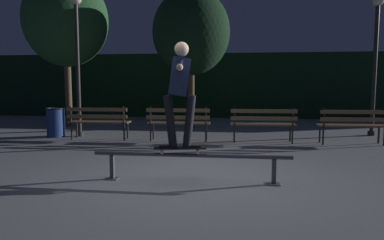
{
  "coord_description": "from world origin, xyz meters",
  "views": [
    {
      "loc": [
        0.68,
        -5.47,
        1.47
      ],
      "look_at": [
        -0.08,
        0.57,
        0.85
      ],
      "focal_mm": 33.58,
      "sensor_mm": 36.0,
      "label": 1
    }
  ],
  "objects_px": {
    "skateboarder": "(180,86)",
    "park_bench_left_center": "(178,120)",
    "tree_far_left": "(66,21)",
    "lamp_post_left": "(77,46)",
    "park_bench_right_center": "(263,121)",
    "park_bench_rightmost": "(353,123)",
    "tree_behind_benches": "(191,32)",
    "park_bench_leftmost": "(99,119)",
    "lamp_post_right": "(376,47)",
    "grind_rail": "(191,159)",
    "trash_can": "(56,122)",
    "skateboard": "(180,148)"
  },
  "relations": [
    {
      "from": "tree_behind_benches",
      "to": "tree_far_left",
      "type": "distance_m",
      "value": 4.27
    },
    {
      "from": "grind_rail",
      "to": "skateboarder",
      "type": "height_order",
      "value": "skateboarder"
    },
    {
      "from": "park_bench_right_center",
      "to": "lamp_post_right",
      "type": "height_order",
      "value": "lamp_post_right"
    },
    {
      "from": "park_bench_right_center",
      "to": "trash_can",
      "type": "xyz_separation_m",
      "value": [
        -5.62,
        0.35,
        -0.12
      ]
    },
    {
      "from": "park_bench_leftmost",
      "to": "tree_behind_benches",
      "type": "bearing_deg",
      "value": 55.93
    },
    {
      "from": "park_bench_right_center",
      "to": "lamp_post_left",
      "type": "height_order",
      "value": "lamp_post_left"
    },
    {
      "from": "skateboarder",
      "to": "tree_behind_benches",
      "type": "xyz_separation_m",
      "value": [
        -0.7,
        6.77,
        1.71
      ]
    },
    {
      "from": "park_bench_left_center",
      "to": "park_bench_rightmost",
      "type": "xyz_separation_m",
      "value": [
        4.24,
        0.0,
        0.0
      ]
    },
    {
      "from": "park_bench_leftmost",
      "to": "lamp_post_right",
      "type": "relative_size",
      "value": 0.41
    },
    {
      "from": "park_bench_left_center",
      "to": "tree_behind_benches",
      "type": "bearing_deg",
      "value": 91.21
    },
    {
      "from": "skateboarder",
      "to": "park_bench_left_center",
      "type": "height_order",
      "value": "skateboarder"
    },
    {
      "from": "park_bench_left_center",
      "to": "park_bench_rightmost",
      "type": "bearing_deg",
      "value": 0.0
    },
    {
      "from": "park_bench_rightmost",
      "to": "lamp_post_right",
      "type": "height_order",
      "value": "lamp_post_right"
    },
    {
      "from": "skateboarder",
      "to": "park_bench_leftmost",
      "type": "distance_m",
      "value": 4.73
    },
    {
      "from": "lamp_post_left",
      "to": "trash_can",
      "type": "distance_m",
      "value": 2.17
    },
    {
      "from": "park_bench_leftmost",
      "to": "park_bench_right_center",
      "type": "xyz_separation_m",
      "value": [
        4.24,
        0.0,
        0.0
      ]
    },
    {
      "from": "grind_rail",
      "to": "park_bench_left_center",
      "type": "xyz_separation_m",
      "value": [
        -0.8,
        3.73,
        0.2
      ]
    },
    {
      "from": "grind_rail",
      "to": "park_bench_rightmost",
      "type": "relative_size",
      "value": 1.85
    },
    {
      "from": "park_bench_leftmost",
      "to": "lamp_post_left",
      "type": "height_order",
      "value": "lamp_post_left"
    },
    {
      "from": "park_bench_rightmost",
      "to": "skateboarder",
      "type": "bearing_deg",
      "value": -134.04
    },
    {
      "from": "park_bench_left_center",
      "to": "tree_behind_benches",
      "type": "xyz_separation_m",
      "value": [
        -0.06,
        3.04,
        2.61
      ]
    },
    {
      "from": "lamp_post_left",
      "to": "lamp_post_right",
      "type": "xyz_separation_m",
      "value": [
        8.16,
        1.17,
        0.0
      ]
    },
    {
      "from": "park_bench_left_center",
      "to": "park_bench_right_center",
      "type": "height_order",
      "value": "same"
    },
    {
      "from": "grind_rail",
      "to": "tree_far_left",
      "type": "height_order",
      "value": "tree_far_left"
    },
    {
      "from": "grind_rail",
      "to": "trash_can",
      "type": "height_order",
      "value": "trash_can"
    },
    {
      "from": "skateboarder",
      "to": "park_bench_leftmost",
      "type": "xyz_separation_m",
      "value": [
        -2.76,
        3.73,
        -0.9
      ]
    },
    {
      "from": "grind_rail",
      "to": "lamp_post_right",
      "type": "xyz_separation_m",
      "value": [
        4.47,
        5.41,
        2.14
      ]
    },
    {
      "from": "skateboard",
      "to": "trash_can",
      "type": "distance_m",
      "value": 5.81
    },
    {
      "from": "skateboard",
      "to": "park_bench_leftmost",
      "type": "relative_size",
      "value": 0.5
    },
    {
      "from": "park_bench_rightmost",
      "to": "tree_behind_benches",
      "type": "xyz_separation_m",
      "value": [
        -4.31,
        3.04,
        2.61
      ]
    },
    {
      "from": "park_bench_rightmost",
      "to": "trash_can",
      "type": "bearing_deg",
      "value": 177.41
    },
    {
      "from": "skateboard",
      "to": "tree_far_left",
      "type": "relative_size",
      "value": 0.16
    },
    {
      "from": "grind_rail",
      "to": "lamp_post_left",
      "type": "relative_size",
      "value": 0.77
    },
    {
      "from": "trash_can",
      "to": "lamp_post_right",
      "type": "bearing_deg",
      "value": 8.64
    },
    {
      "from": "skateboarder",
      "to": "park_bench_rightmost",
      "type": "height_order",
      "value": "skateboarder"
    },
    {
      "from": "skateboard",
      "to": "tree_behind_benches",
      "type": "bearing_deg",
      "value": 95.91
    },
    {
      "from": "skateboarder",
      "to": "park_bench_rightmost",
      "type": "relative_size",
      "value": 0.97
    },
    {
      "from": "tree_behind_benches",
      "to": "lamp_post_left",
      "type": "distance_m",
      "value": 3.85
    },
    {
      "from": "park_bench_leftmost",
      "to": "lamp_post_right",
      "type": "xyz_separation_m",
      "value": [
        7.39,
        1.68,
        1.94
      ]
    },
    {
      "from": "park_bench_rightmost",
      "to": "park_bench_leftmost",
      "type": "bearing_deg",
      "value": 180.0
    },
    {
      "from": "skateboard",
      "to": "park_bench_left_center",
      "type": "bearing_deg",
      "value": 99.68
    },
    {
      "from": "park_bench_leftmost",
      "to": "park_bench_left_center",
      "type": "height_order",
      "value": "same"
    },
    {
      "from": "grind_rail",
      "to": "tree_far_left",
      "type": "distance_m",
      "value": 8.9
    },
    {
      "from": "lamp_post_left",
      "to": "lamp_post_right",
      "type": "height_order",
      "value": "same"
    },
    {
      "from": "tree_far_left",
      "to": "lamp_post_left",
      "type": "bearing_deg",
      "value": -58.17
    },
    {
      "from": "skateboarder",
      "to": "grind_rail",
      "type": "bearing_deg",
      "value": -0.17
    },
    {
      "from": "grind_rail",
      "to": "park_bench_right_center",
      "type": "height_order",
      "value": "park_bench_right_center"
    },
    {
      "from": "lamp_post_right",
      "to": "skateboarder",
      "type": "bearing_deg",
      "value": -130.58
    },
    {
      "from": "lamp_post_right",
      "to": "grind_rail",
      "type": "bearing_deg",
      "value": -129.58
    },
    {
      "from": "skateboard",
      "to": "park_bench_right_center",
      "type": "xyz_separation_m",
      "value": [
        1.49,
        3.73,
        0.03
      ]
    }
  ]
}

